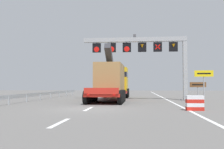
{
  "coord_description": "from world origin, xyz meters",
  "views": [
    {
      "loc": [
        3.12,
        -16.07,
        1.53
      ],
      "look_at": [
        0.69,
        8.49,
        2.55
      ],
      "focal_mm": 40.95,
      "sensor_mm": 36.0,
      "label": 1
    }
  ],
  "objects": [
    {
      "name": "overhead_lane_gantry",
      "position": [
        4.14,
        10.25,
        5.21
      ],
      "size": [
        10.83,
        0.9,
        6.76
      ],
      "color": "#9EA0A5",
      "rests_on": "ground"
    },
    {
      "name": "tourist_info_sign_brown",
      "position": [
        9.37,
        11.09,
        1.4
      ],
      "size": [
        1.65,
        0.15,
        1.83
      ],
      "color": "#9EA0A5",
      "rests_on": "ground"
    },
    {
      "name": "crash_barrier_striped",
      "position": [
        6.56,
        -0.27,
        0.45
      ],
      "size": [
        1.01,
        0.53,
        0.9
      ],
      "color": "red",
      "rests_on": "ground"
    },
    {
      "name": "guardrail_left",
      "position": [
        -6.82,
        10.89,
        0.56
      ],
      "size": [
        0.13,
        25.77,
        0.76
      ],
      "color": "#999EA3",
      "rests_on": "ground"
    },
    {
      "name": "ground",
      "position": [
        0.0,
        0.0,
        0.0
      ],
      "size": [
        112.0,
        112.0,
        0.0
      ],
      "primitive_type": "plane",
      "color": "slate"
    },
    {
      "name": "edge_line_right",
      "position": [
        6.2,
        12.0,
        0.01
      ],
      "size": [
        0.2,
        63.0,
        0.01
      ],
      "primitive_type": "cube",
      "color": "silver",
      "rests_on": "ground"
    },
    {
      "name": "lane_markings",
      "position": [
        0.02,
        24.29,
        0.01
      ],
      "size": [
        0.2,
        63.18,
        0.01
      ],
      "color": "silver",
      "rests_on": "ground"
    },
    {
      "name": "heavy_haul_truck_red",
      "position": [
        0.55,
        11.14,
        1.99
      ],
      "size": [
        3.19,
        14.1,
        5.3
      ],
      "color": "red",
      "rests_on": "ground"
    },
    {
      "name": "exit_sign_yellow",
      "position": [
        9.22,
        8.05,
        2.21
      ],
      "size": [
        1.69,
        0.15,
        2.87
      ],
      "color": "#9EA0A5",
      "rests_on": "ground"
    }
  ]
}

